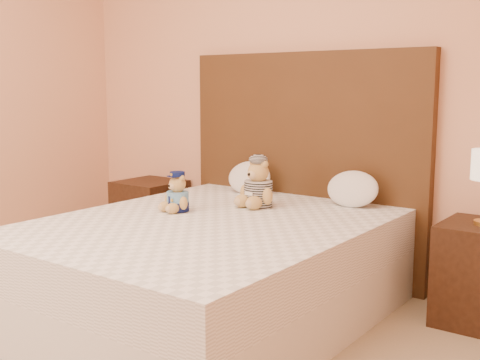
{
  "coord_description": "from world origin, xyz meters",
  "views": [
    {
      "loc": [
        2.04,
        -1.28,
        1.28
      ],
      "look_at": [
        0.03,
        1.45,
        0.75
      ],
      "focal_mm": 45.0,
      "sensor_mm": 36.0,
      "label": 1
    }
  ],
  "objects_px": {
    "nightstand_left": "(150,216)",
    "teddy_prisoner": "(258,183)",
    "teddy_police": "(178,192)",
    "pillow_right": "(353,187)",
    "pillow_left": "(249,176)",
    "bed": "(210,269)"
  },
  "relations": [
    {
      "from": "teddy_police",
      "to": "teddy_prisoner",
      "type": "height_order",
      "value": "teddy_prisoner"
    },
    {
      "from": "nightstand_left",
      "to": "teddy_police",
      "type": "relative_size",
      "value": 2.37
    },
    {
      "from": "nightstand_left",
      "to": "teddy_prisoner",
      "type": "distance_m",
      "value": 1.36
    },
    {
      "from": "teddy_police",
      "to": "pillow_left",
      "type": "bearing_deg",
      "value": 101.78
    },
    {
      "from": "pillow_left",
      "to": "pillow_right",
      "type": "height_order",
      "value": "pillow_left"
    },
    {
      "from": "teddy_police",
      "to": "pillow_right",
      "type": "distance_m",
      "value": 1.06
    },
    {
      "from": "nightstand_left",
      "to": "teddy_police",
      "type": "bearing_deg",
      "value": -37.16
    },
    {
      "from": "nightstand_left",
      "to": "teddy_police",
      "type": "height_order",
      "value": "teddy_police"
    },
    {
      "from": "nightstand_left",
      "to": "teddy_police",
      "type": "distance_m",
      "value": 1.25
    },
    {
      "from": "teddy_prisoner",
      "to": "pillow_right",
      "type": "bearing_deg",
      "value": 47.25
    },
    {
      "from": "nightstand_left",
      "to": "pillow_left",
      "type": "xyz_separation_m",
      "value": [
        0.93,
        0.03,
        0.39
      ]
    },
    {
      "from": "bed",
      "to": "teddy_police",
      "type": "height_order",
      "value": "teddy_police"
    },
    {
      "from": "teddy_prisoner",
      "to": "pillow_left",
      "type": "xyz_separation_m",
      "value": [
        -0.32,
        0.36,
        -0.03
      ]
    },
    {
      "from": "pillow_left",
      "to": "bed",
      "type": "bearing_deg",
      "value": -68.68
    },
    {
      "from": "teddy_prisoner",
      "to": "pillow_right",
      "type": "distance_m",
      "value": 0.58
    },
    {
      "from": "pillow_right",
      "to": "nightstand_left",
      "type": "bearing_deg",
      "value": -178.99
    },
    {
      "from": "bed",
      "to": "pillow_left",
      "type": "height_order",
      "value": "pillow_left"
    },
    {
      "from": "teddy_police",
      "to": "pillow_right",
      "type": "relative_size",
      "value": 0.69
    },
    {
      "from": "nightstand_left",
      "to": "teddy_prisoner",
      "type": "xyz_separation_m",
      "value": [
        1.25,
        -0.33,
        0.42
      ]
    },
    {
      "from": "bed",
      "to": "nightstand_left",
      "type": "bearing_deg",
      "value": 147.38
    },
    {
      "from": "teddy_police",
      "to": "pillow_right",
      "type": "height_order",
      "value": "pillow_right"
    },
    {
      "from": "nightstand_left",
      "to": "pillow_right",
      "type": "distance_m",
      "value": 1.75
    }
  ]
}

